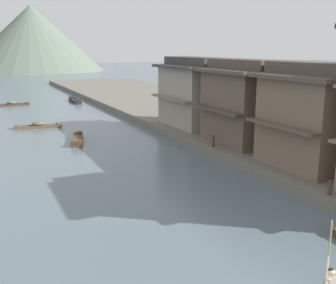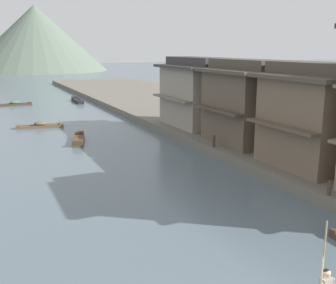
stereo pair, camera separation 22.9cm
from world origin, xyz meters
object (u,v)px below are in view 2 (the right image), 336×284
(boat_moored_far, at_px, (15,104))
(boat_midriver_upstream, at_px, (40,126))
(boat_moored_third, at_px, (78,140))
(mooring_post_dock_near, at_px, (330,188))
(house_waterfront_second, at_px, (315,116))
(boat_midriver_drifting, at_px, (78,101))
(house_waterfront_tall, at_px, (245,103))
(mooring_post_dock_mid, at_px, (214,141))
(house_waterfront_narrow, at_px, (196,93))

(boat_moored_far, distance_m, boat_midriver_upstream, 17.53)
(boat_moored_third, distance_m, mooring_post_dock_near, 20.75)
(boat_midriver_upstream, distance_m, house_waterfront_second, 26.21)
(boat_midriver_drifting, distance_m, mooring_post_dock_near, 44.44)
(house_waterfront_tall, height_order, mooring_post_dock_mid, house_waterfront_tall)
(boat_midriver_upstream, height_order, house_waterfront_second, house_waterfront_second)
(house_waterfront_second, relative_size, mooring_post_dock_near, 8.66)
(boat_moored_third, bearing_deg, boat_midriver_upstream, 104.62)
(boat_moored_third, distance_m, mooring_post_dock_mid, 11.59)
(boat_midriver_upstream, bearing_deg, house_waterfront_narrow, -33.13)
(house_waterfront_tall, bearing_deg, boat_midriver_upstream, 128.58)
(boat_moored_third, relative_size, house_waterfront_tall, 0.59)
(boat_midriver_upstream, bearing_deg, mooring_post_dock_mid, -58.73)
(boat_midriver_upstream, relative_size, house_waterfront_tall, 0.68)
(boat_moored_far, relative_size, mooring_post_dock_mid, 5.12)
(house_waterfront_tall, xyz_separation_m, house_waterfront_narrow, (0.04, 7.57, -0.01))
(boat_midriver_drifting, height_order, house_waterfront_narrow, house_waterfront_narrow)
(boat_moored_third, height_order, boat_midriver_drifting, boat_midriver_drifting)
(boat_midriver_upstream, relative_size, house_waterfront_second, 0.71)
(house_waterfront_narrow, height_order, mooring_post_dock_near, house_waterfront_narrow)
(house_waterfront_second, height_order, house_waterfront_narrow, same)
(boat_moored_far, relative_size, house_waterfront_second, 0.69)
(mooring_post_dock_near, bearing_deg, boat_midriver_drifting, 92.97)
(house_waterfront_tall, distance_m, mooring_post_dock_mid, 3.82)
(boat_moored_third, bearing_deg, boat_midriver_drifting, 77.61)
(house_waterfront_tall, height_order, mooring_post_dock_near, house_waterfront_tall)
(boat_midriver_upstream, height_order, house_waterfront_narrow, house_waterfront_narrow)
(boat_moored_far, height_order, house_waterfront_second, house_waterfront_second)
(house_waterfront_second, xyz_separation_m, house_waterfront_tall, (-0.14, 6.79, -0.00))
(house_waterfront_narrow, bearing_deg, boat_moored_far, 117.83)
(boat_midriver_drifting, bearing_deg, boat_moored_far, 179.86)
(house_waterfront_second, height_order, house_waterfront_tall, same)
(boat_moored_third, height_order, house_waterfront_narrow, house_waterfront_narrow)
(boat_midriver_upstream, xyz_separation_m, house_waterfront_second, (12.77, -22.63, 3.45))
(boat_moored_third, bearing_deg, house_waterfront_narrow, -3.08)
(house_waterfront_second, xyz_separation_m, mooring_post_dock_near, (-2.94, -4.27, -2.64))
(boat_moored_third, xyz_separation_m, boat_midriver_upstream, (-2.01, 7.69, 0.03))
(house_waterfront_second, xyz_separation_m, house_waterfront_narrow, (-0.11, 14.36, -0.01))
(boat_moored_third, distance_m, house_waterfront_second, 18.74)
(mooring_post_dock_mid, bearing_deg, house_waterfront_second, -65.45)
(boat_moored_third, height_order, boat_midriver_upstream, boat_midriver_upstream)
(boat_midriver_drifting, bearing_deg, mooring_post_dock_near, -87.03)
(boat_moored_far, height_order, house_waterfront_tall, house_waterfront_tall)
(boat_moored_third, xyz_separation_m, boat_moored_far, (-2.94, 25.20, 0.03))
(house_waterfront_tall, relative_size, mooring_post_dock_mid, 7.67)
(house_waterfront_narrow, bearing_deg, house_waterfront_tall, -90.27)
(boat_midriver_drifting, xyz_separation_m, house_waterfront_second, (5.24, -40.11, 3.49))
(house_waterfront_tall, distance_m, mooring_post_dock_near, 11.71)
(boat_moored_far, bearing_deg, house_waterfront_second, -71.14)
(mooring_post_dock_near, bearing_deg, house_waterfront_tall, 75.81)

